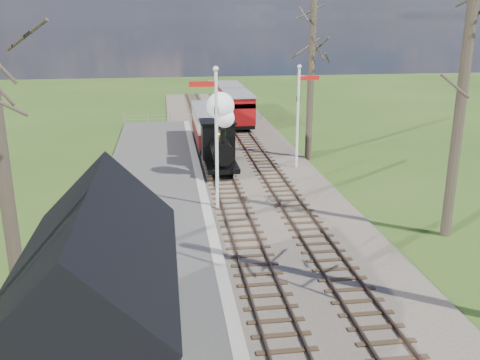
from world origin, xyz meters
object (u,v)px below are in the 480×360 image
object	(u,v)px
semaphore_near	(215,129)
coach	(210,125)
sign_board	(178,350)
locomotive	(220,137)
person	(165,321)
station_shed	(99,316)
red_carriage_a	(238,109)
semaphore_far	(299,109)
red_carriage_b	(229,98)

from	to	relation	value
semaphore_near	coach	xyz separation A→B (m)	(0.77, 11.61, -2.13)
coach	sign_board	world-z (taller)	coach
locomotive	person	xyz separation A→B (m)	(-3.01, -15.77, -1.10)
coach	station_shed	bearing A→B (deg)	-100.31
coach	red_carriage_a	bearing A→B (deg)	66.69
semaphore_near	coach	bearing A→B (deg)	86.21
semaphore_far	red_carriage_b	xyz separation A→B (m)	(-1.77, 17.14, -1.86)
sign_board	person	xyz separation A→B (m)	(-0.31, 0.99, 0.17)
locomotive	red_carriage_b	bearing A→B (deg)	81.56
sign_board	semaphore_near	bearing A→B (deg)	80.18
sign_board	coach	bearing A→B (deg)	83.23
locomotive	sign_board	world-z (taller)	locomotive
coach	red_carriage_a	world-z (taller)	coach
semaphore_far	sign_board	world-z (taller)	semaphore_far
red_carriage_b	station_shed	bearing A→B (deg)	-101.10
semaphore_far	red_carriage_a	size ratio (longest dim) A/B	1.13
coach	person	distance (m)	22.05
locomotive	coach	world-z (taller)	locomotive
station_shed	person	distance (m)	2.56
semaphore_far	coach	world-z (taller)	semaphore_far
coach	sign_board	size ratio (longest dim) A/B	6.16
red_carriage_b	person	world-z (taller)	red_carriage_b
semaphore_far	red_carriage_b	bearing A→B (deg)	95.91
station_shed	red_carriage_b	xyz separation A→B (m)	(6.90, 35.15, -0.78)
station_shed	locomotive	bearing A→B (deg)	76.28
station_shed	sign_board	distance (m)	2.32
semaphore_far	person	distance (m)	17.99
semaphore_near	semaphore_far	distance (m)	7.91
red_carriage_a	coach	bearing A→B (deg)	-113.31
person	red_carriage_a	bearing A→B (deg)	11.51
coach	red_carriage_b	xyz separation A→B (m)	(2.60, 11.53, -0.01)
station_shed	red_carriage_b	bearing A→B (deg)	78.90
semaphore_far	red_carriage_b	size ratio (longest dim) A/B	1.13
red_carriage_b	semaphore_near	bearing A→B (deg)	-98.28
locomotive	semaphore_far	bearing A→B (deg)	5.88
semaphore_near	sign_board	world-z (taller)	semaphore_near
station_shed	person	size ratio (longest dim) A/B	4.28
semaphore_near	red_carriage_b	xyz separation A→B (m)	(3.37, 23.14, -2.14)
red_carriage_a	red_carriage_b	size ratio (longest dim) A/B	1.00
station_shed	coach	bearing A→B (deg)	79.69
locomotive	red_carriage_b	xyz separation A→B (m)	(2.61, 17.60, -0.55)
sign_board	station_shed	bearing A→B (deg)	-153.65
semaphore_far	semaphore_near	bearing A→B (deg)	-130.60
semaphore_near	sign_board	distance (m)	11.73
semaphore_far	red_carriage_a	bearing A→B (deg)	98.66
station_shed	locomotive	world-z (taller)	station_shed
station_shed	sign_board	size ratio (longest dim) A/B	5.51
station_shed	semaphore_near	bearing A→B (deg)	73.62
station_shed	semaphore_far	xyz separation A→B (m)	(8.67, 18.00, 1.08)
semaphore_far	red_carriage_a	xyz separation A→B (m)	(-1.77, 11.64, -1.86)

